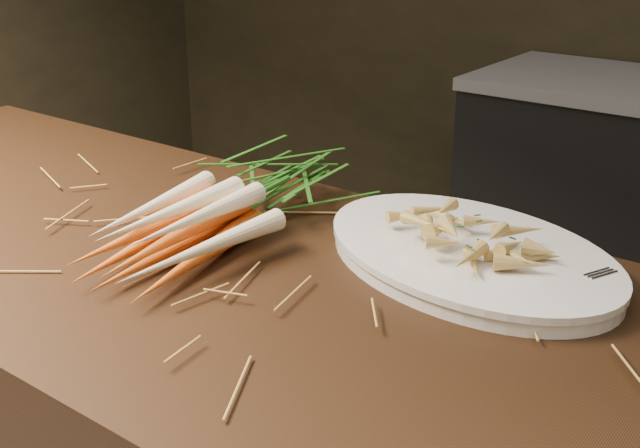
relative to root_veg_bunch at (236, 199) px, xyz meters
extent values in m
cone|color=#D45920|center=(-0.04, -0.15, -0.03)|extent=(0.09, 0.31, 0.04)
cone|color=#D45920|center=(0.01, -0.15, -0.03)|extent=(0.06, 0.31, 0.04)
cone|color=#D45920|center=(0.06, -0.14, -0.03)|extent=(0.10, 0.31, 0.04)
cone|color=#D45920|center=(-0.01, -0.16, 0.00)|extent=(0.05, 0.31, 0.04)
cone|color=#D45920|center=(0.04, -0.16, 0.00)|extent=(0.08, 0.31, 0.04)
cone|color=beige|center=(-0.03, -0.14, 0.02)|extent=(0.09, 0.28, 0.05)
cone|color=beige|center=(0.02, -0.15, 0.03)|extent=(0.05, 0.29, 0.04)
cone|color=beige|center=(0.05, -0.13, 0.02)|extent=(0.07, 0.29, 0.05)
cone|color=beige|center=(0.09, -0.16, 0.00)|extent=(0.05, 0.28, 0.03)
ellipsoid|color=#24741A|center=(-0.01, 0.11, 0.00)|extent=(0.21, 0.28, 0.10)
cube|color=silver|center=(0.50, 0.03, -0.02)|extent=(0.08, 0.17, 0.00)
camera|label=1|loc=(0.80, -0.84, 0.43)|focal=45.00mm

